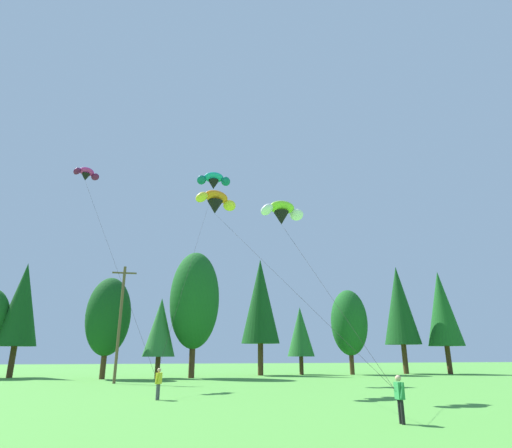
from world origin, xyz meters
The scene contains 16 objects.
treeline_tree_c centered at (-20.99, 52.68, 7.92)m, with size 4.38×4.38×12.65m.
treeline_tree_d centered at (-10.82, 47.71, 6.31)m, with size 4.61×4.61×10.42m.
treeline_tree_e centered at (-5.33, 47.98, 5.27)m, with size 3.45×3.45×8.41m.
treeline_tree_f centered at (-1.74, 47.89, 8.33)m, with size 5.52×5.52×13.77m.
treeline_tree_g centered at (6.84, 51.91, 8.94)m, with size 4.74×4.74×14.27m.
treeline_tree_h centered at (12.32, 52.76, 5.22)m, with size 3.43×3.43×8.34m.
treeline_tree_i centered at (18.49, 51.28, 6.37)m, with size 4.64×4.64×10.53m.
treeline_tree_j centered at (26.29, 51.81, 8.86)m, with size 4.71×4.71×14.14m.
treeline_tree_k centered at (31.53, 50.07, 8.36)m, with size 4.54×4.54×13.34m.
utility_pole centered at (-8.91, 40.52, 5.43)m, with size 2.20×0.26×10.33m.
kite_flyer_near centered at (-5.12, 25.87, 0.99)m, with size 0.42×0.59×1.69m.
kite_flyer_mid centered at (3.68, 15.40, 0.99)m, with size 0.27×0.58×1.69m.
parafoil_kite_high_teal centered at (-0.66, 42.06, 20.55)m, with size 6.59×16.85×20.38m.
parafoil_kite_mid_orange centered at (-1.63, 30.93, 13.93)m, with size 7.02×16.93×13.73m.
parafoil_kite_far_magenta centered at (-13.09, 38.82, 18.69)m, with size 9.02×13.90×18.20m.
parafoil_kite_low_lime_white centered at (2.35, 25.98, 11.66)m, with size 3.46×11.46×11.33m.
Camera 1 is at (-5.11, 0.40, 2.44)m, focal length 28.97 mm.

